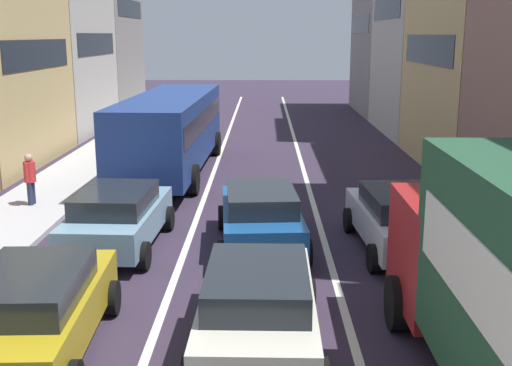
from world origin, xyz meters
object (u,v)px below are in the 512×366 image
(sedan_left_lane_third, at_px, (118,216))
(bus_mid_queue_primary, at_px, (171,127))
(sedan_right_lane_behind_truck, at_px, (400,218))
(pedestrian_near_kerb, at_px, (30,178))
(sedan_centre_lane_second, at_px, (258,305))
(wagon_left_lane_second, at_px, (34,309))
(hatchback_centre_lane_third, at_px, (261,216))

(sedan_left_lane_third, relative_size, bus_mid_queue_primary, 0.41)
(sedan_right_lane_behind_truck, height_order, bus_mid_queue_primary, bus_mid_queue_primary)
(pedestrian_near_kerb, bearing_deg, sedan_left_lane_third, 135.95)
(sedan_centre_lane_second, relative_size, wagon_left_lane_second, 0.99)
(wagon_left_lane_second, relative_size, bus_mid_queue_primary, 0.41)
(wagon_left_lane_second, xyz_separation_m, sedan_right_lane_behind_truck, (6.88, 5.19, 0.00))
(wagon_left_lane_second, bearing_deg, sedan_left_lane_third, -4.02)
(sedan_left_lane_third, bearing_deg, pedestrian_near_kerb, 46.13)
(sedan_centre_lane_second, xyz_separation_m, sedan_right_lane_behind_truck, (3.33, 5.00, 0.00))
(sedan_centre_lane_second, distance_m, sedan_left_lane_third, 6.11)
(sedan_centre_lane_second, height_order, bus_mid_queue_primary, bus_mid_queue_primary)
(sedan_centre_lane_second, relative_size, sedan_right_lane_behind_truck, 0.98)
(bus_mid_queue_primary, bearing_deg, pedestrian_near_kerb, 146.82)
(sedan_right_lane_behind_truck, relative_size, pedestrian_near_kerb, 2.65)
(hatchback_centre_lane_third, distance_m, sedan_left_lane_third, 3.42)
(sedan_right_lane_behind_truck, bearing_deg, pedestrian_near_kerb, 67.35)
(hatchback_centre_lane_third, relative_size, bus_mid_queue_primary, 0.42)
(wagon_left_lane_second, distance_m, pedestrian_near_kerb, 9.36)
(sedan_centre_lane_second, bearing_deg, hatchback_centre_lane_third, 0.55)
(sedan_centre_lane_second, relative_size, sedan_left_lane_third, 0.99)
(wagon_left_lane_second, height_order, pedestrian_near_kerb, pedestrian_near_kerb)
(sedan_left_lane_third, distance_m, sedan_right_lane_behind_truck, 6.73)
(hatchback_centre_lane_third, xyz_separation_m, pedestrian_near_kerb, (-6.80, 3.39, 0.15))
(wagon_left_lane_second, xyz_separation_m, sedan_left_lane_third, (0.15, 5.26, 0.00))
(sedan_left_lane_third, bearing_deg, sedan_centre_lane_second, -143.95)
(sedan_right_lane_behind_truck, bearing_deg, hatchback_centre_lane_third, 83.49)
(bus_mid_queue_primary, bearing_deg, sedan_right_lane_behind_truck, -140.25)
(sedan_centre_lane_second, height_order, sedan_right_lane_behind_truck, same)
(bus_mid_queue_primary, relative_size, pedestrian_near_kerb, 6.37)
(wagon_left_lane_second, height_order, sedan_left_lane_third, same)
(sedan_centre_lane_second, distance_m, bus_mid_queue_primary, 13.97)
(sedan_right_lane_behind_truck, distance_m, pedestrian_near_kerb, 10.73)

